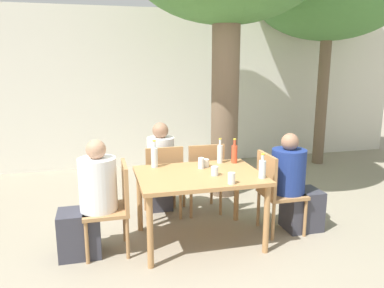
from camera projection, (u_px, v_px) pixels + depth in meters
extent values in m
plane|color=gray|center=(199.00, 240.00, 4.02)|extent=(30.00, 30.00, 0.00)
cube|color=silver|center=(152.00, 89.00, 6.76)|extent=(10.00, 0.08, 2.80)
cylinder|color=brown|center=(225.00, 108.00, 5.21)|extent=(0.38, 0.38, 2.49)
cylinder|color=brown|center=(322.00, 100.00, 6.87)|extent=(0.20, 0.20, 2.38)
cube|color=#B27F4C|center=(199.00, 176.00, 3.86)|extent=(1.28, 0.94, 0.04)
cylinder|color=#B27F4C|center=(150.00, 232.00, 3.42)|extent=(0.06, 0.06, 0.71)
cylinder|color=#B27F4C|center=(266.00, 219.00, 3.70)|extent=(0.06, 0.06, 0.71)
cylinder|color=#B27F4C|center=(140.00, 201.00, 4.19)|extent=(0.06, 0.06, 0.71)
cylinder|color=#B27F4C|center=(236.00, 192.00, 4.47)|extent=(0.06, 0.06, 0.71)
cube|color=#A87A4C|center=(106.00, 210.00, 3.69)|extent=(0.44, 0.44, 0.04)
cube|color=#A87A4C|center=(125.00, 185.00, 3.69)|extent=(0.04, 0.44, 0.45)
cylinder|color=#A87A4C|center=(87.00, 226.00, 3.88)|extent=(0.04, 0.04, 0.42)
cylinder|color=#A87A4C|center=(87.00, 243.00, 3.52)|extent=(0.04, 0.04, 0.42)
cylinder|color=#A87A4C|center=(125.00, 222.00, 3.97)|extent=(0.04, 0.04, 0.42)
cylinder|color=#A87A4C|center=(128.00, 238.00, 3.61)|extent=(0.04, 0.04, 0.42)
cube|color=#A87A4C|center=(282.00, 194.00, 4.16)|extent=(0.44, 0.44, 0.04)
cube|color=#A87A4C|center=(266.00, 174.00, 4.06)|extent=(0.04, 0.44, 0.45)
cylinder|color=#A87A4C|center=(305.00, 218.00, 4.07)|extent=(0.04, 0.04, 0.42)
cylinder|color=#A87A4C|center=(288.00, 205.00, 4.43)|extent=(0.04, 0.04, 0.42)
cylinder|color=#A87A4C|center=(273.00, 222.00, 3.98)|extent=(0.04, 0.04, 0.42)
cylinder|color=#A87A4C|center=(258.00, 209.00, 4.34)|extent=(0.04, 0.04, 0.42)
cube|color=#A87A4C|center=(162.00, 181.00, 4.61)|extent=(0.44, 0.44, 0.04)
cube|color=#A87A4C|center=(165.00, 166.00, 4.37)|extent=(0.44, 0.04, 0.45)
cylinder|color=#A87A4C|center=(174.00, 192.00, 4.89)|extent=(0.04, 0.04, 0.42)
cylinder|color=#A87A4C|center=(145.00, 195.00, 4.79)|extent=(0.04, 0.04, 0.42)
cylinder|color=#A87A4C|center=(181.00, 203.00, 4.53)|extent=(0.04, 0.04, 0.42)
cylinder|color=#A87A4C|center=(149.00, 205.00, 4.43)|extent=(0.04, 0.04, 0.42)
cube|color=#A87A4C|center=(202.00, 178.00, 4.73)|extent=(0.44, 0.44, 0.04)
cube|color=#A87A4C|center=(207.00, 163.00, 4.49)|extent=(0.44, 0.04, 0.45)
cylinder|color=#A87A4C|center=(212.00, 189.00, 5.01)|extent=(0.04, 0.04, 0.42)
cylinder|color=#A87A4C|center=(184.00, 191.00, 4.92)|extent=(0.04, 0.04, 0.42)
cylinder|color=#A87A4C|center=(221.00, 199.00, 4.65)|extent=(0.04, 0.04, 0.42)
cylinder|color=#A87A4C|center=(191.00, 202.00, 4.56)|extent=(0.04, 0.04, 0.42)
cube|color=#383842|center=(80.00, 233.00, 3.67)|extent=(0.40, 0.33, 0.46)
cylinder|color=white|center=(98.00, 184.00, 3.62)|extent=(0.36, 0.36, 0.52)
sphere|color=tan|center=(96.00, 149.00, 3.54)|extent=(0.19, 0.19, 0.19)
cube|color=#383842|center=(302.00, 209.00, 4.27)|extent=(0.40, 0.34, 0.46)
cylinder|color=navy|center=(288.00, 171.00, 4.12)|extent=(0.38, 0.38, 0.49)
sphere|color=#936B51|center=(290.00, 142.00, 4.05)|extent=(0.19, 0.19, 0.19)
cube|color=#383842|center=(159.00, 190.00, 4.90)|extent=(0.30, 0.40, 0.46)
cylinder|color=white|center=(161.00, 158.00, 4.61)|extent=(0.33, 0.33, 0.52)
sphere|color=#936B51|center=(160.00, 130.00, 4.53)|extent=(0.20, 0.20, 0.20)
cylinder|color=#DB4C2D|center=(234.00, 154.00, 4.25)|extent=(0.07, 0.07, 0.20)
cylinder|color=#DB4C2D|center=(235.00, 143.00, 4.22)|extent=(0.03, 0.03, 0.07)
cylinder|color=gold|center=(235.00, 139.00, 4.21)|extent=(0.03, 0.03, 0.01)
cylinder|color=silver|center=(154.00, 158.00, 4.08)|extent=(0.07, 0.07, 0.22)
cylinder|color=silver|center=(154.00, 145.00, 4.05)|extent=(0.03, 0.03, 0.08)
cylinder|color=gold|center=(154.00, 141.00, 4.04)|extent=(0.03, 0.03, 0.01)
cylinder|color=silver|center=(220.00, 154.00, 4.25)|extent=(0.06, 0.06, 0.20)
cylinder|color=silver|center=(220.00, 142.00, 4.22)|extent=(0.02, 0.02, 0.07)
cylinder|color=gold|center=(220.00, 139.00, 4.21)|extent=(0.03, 0.03, 0.01)
cylinder|color=silver|center=(262.00, 169.00, 3.70)|extent=(0.07, 0.07, 0.18)
cylinder|color=silver|center=(263.00, 158.00, 3.67)|extent=(0.03, 0.03, 0.06)
cylinder|color=gold|center=(263.00, 154.00, 3.67)|extent=(0.03, 0.03, 0.01)
cylinder|color=white|center=(201.00, 163.00, 4.04)|extent=(0.06, 0.06, 0.12)
cylinder|color=silver|center=(215.00, 171.00, 3.79)|extent=(0.07, 0.07, 0.09)
cylinder|color=silver|center=(231.00, 178.00, 3.53)|extent=(0.07, 0.07, 0.11)
cylinder|color=silver|center=(205.00, 163.00, 4.10)|extent=(0.08, 0.08, 0.09)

